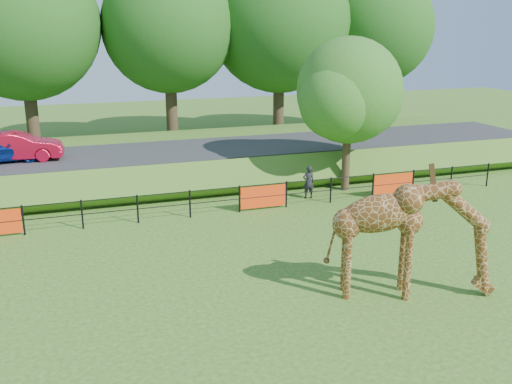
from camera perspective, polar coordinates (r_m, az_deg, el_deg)
ground at (r=15.17m, az=0.11°, el=-11.78°), size 90.00×90.00×0.00m
giraffe at (r=15.91m, az=15.37°, el=-4.51°), size 4.63×2.38×3.30m
perimeter_fence at (r=22.12m, az=-6.62°, el=-1.18°), size 28.07×0.10×1.10m
embankment at (r=29.23m, az=-9.79°, el=3.18°), size 40.00×9.00×1.30m
road at (r=27.63m, az=-9.36°, el=3.96°), size 40.00×5.00×0.12m
car_red at (r=27.25m, az=-22.79°, el=4.23°), size 3.96×1.67×1.27m
visitor at (r=24.53m, az=5.27°, el=0.99°), size 0.53×0.36×1.42m
tree_east at (r=25.46m, az=9.44°, el=9.59°), size 5.40×4.71×6.76m
bg_tree_line at (r=35.23m, az=-8.96°, el=16.14°), size 37.30×8.80×11.82m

